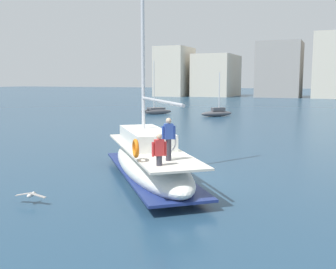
{
  "coord_description": "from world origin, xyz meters",
  "views": [
    {
      "loc": [
        6.3,
        -15.63,
        4.4
      ],
      "look_at": [
        -1.07,
        1.38,
        1.8
      ],
      "focal_mm": 41.46,
      "sensor_mm": 36.0,
      "label": 1
    }
  ],
  "objects_px": {
    "moored_catamaran": "(156,110)",
    "seagull": "(31,195)",
    "moored_sloop_far": "(217,113)",
    "main_sailboat": "(149,160)"
  },
  "relations": [
    {
      "from": "moored_catamaran",
      "to": "seagull",
      "type": "height_order",
      "value": "moored_catamaran"
    },
    {
      "from": "seagull",
      "to": "moored_catamaran",
      "type": "bearing_deg",
      "value": 108.33
    },
    {
      "from": "moored_sloop_far",
      "to": "main_sailboat",
      "type": "bearing_deg",
      "value": -79.14
    },
    {
      "from": "moored_sloop_far",
      "to": "seagull",
      "type": "distance_m",
      "value": 35.55
    },
    {
      "from": "seagull",
      "to": "main_sailboat",
      "type": "bearing_deg",
      "value": 62.55
    },
    {
      "from": "main_sailboat",
      "to": "moored_sloop_far",
      "type": "xyz_separation_m",
      "value": [
        -5.89,
        30.69,
        -0.44
      ]
    },
    {
      "from": "moored_sloop_far",
      "to": "seagull",
      "type": "height_order",
      "value": "moored_sloop_far"
    },
    {
      "from": "moored_catamaran",
      "to": "main_sailboat",
      "type": "bearing_deg",
      "value": -65.31
    },
    {
      "from": "moored_catamaran",
      "to": "seagull",
      "type": "bearing_deg",
      "value": -71.67
    },
    {
      "from": "main_sailboat",
      "to": "moored_catamaran",
      "type": "distance_m",
      "value": 34.24
    }
  ]
}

